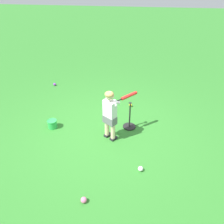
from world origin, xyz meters
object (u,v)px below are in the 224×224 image
object	(u,v)px
play_ball_behind_batter	(84,200)
batting_tee	(129,123)
toy_bucket	(52,124)
play_ball_midfield	(55,84)
child_batter	(111,111)
play_ball_near_batter	(131,105)
play_ball_center_lawn	(141,169)

from	to	relation	value
play_ball_behind_batter	batting_tee	xyz separation A→B (m)	(0.52, 2.02, 0.06)
play_ball_behind_batter	toy_bucket	world-z (taller)	toy_bucket
toy_bucket	batting_tee	bearing A→B (deg)	8.70
play_ball_midfield	play_ball_behind_batter	bearing A→B (deg)	-63.88
child_batter	toy_bucket	world-z (taller)	child_batter
play_ball_midfield	toy_bucket	bearing A→B (deg)	-70.72
child_batter	play_ball_near_batter	xyz separation A→B (m)	(0.31, 1.32, -0.61)
child_batter	play_ball_behind_batter	distance (m)	1.72
child_batter	play_ball_center_lawn	distance (m)	1.22
child_batter	toy_bucket	size ratio (longest dim) A/B	5.00
child_batter	play_ball_near_batter	distance (m)	1.49
play_ball_behind_batter	play_ball_midfield	world-z (taller)	play_ball_behind_batter
play_ball_near_batter	play_ball_midfield	distance (m)	2.53
child_batter	play_ball_midfield	world-z (taller)	child_batter
play_ball_midfield	toy_bucket	xyz separation A→B (m)	(0.73, -2.07, 0.06)
play_ball_near_batter	toy_bucket	distance (m)	2.01
toy_bucket	play_ball_behind_batter	bearing A→B (deg)	-56.76
play_ball_near_batter	toy_bucket	bearing A→B (deg)	-144.70
play_ball_midfield	batting_tee	size ratio (longest dim) A/B	0.13
child_batter	play_ball_midfield	bearing A→B (deg)	132.65
play_ball_midfield	play_ball_center_lawn	bearing A→B (deg)	-48.77
play_ball_near_batter	play_ball_center_lawn	world-z (taller)	play_ball_center_lawn
play_ball_near_batter	batting_tee	xyz separation A→B (m)	(0.04, -0.90, 0.07)
play_ball_midfield	toy_bucket	world-z (taller)	toy_bucket
child_batter	play_ball_midfield	xyz separation A→B (m)	(-2.06, 2.23, -0.61)
play_ball_center_lawn	toy_bucket	xyz separation A→B (m)	(-1.97, 1.01, 0.05)
child_batter	toy_bucket	distance (m)	1.45
play_ball_near_batter	batting_tee	distance (m)	0.91
batting_tee	toy_bucket	distance (m)	1.70
batting_tee	play_ball_behind_batter	bearing A→B (deg)	-104.48
play_ball_behind_batter	play_ball_center_lawn	distance (m)	1.11
play_ball_behind_batter	toy_bucket	bearing A→B (deg)	123.24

